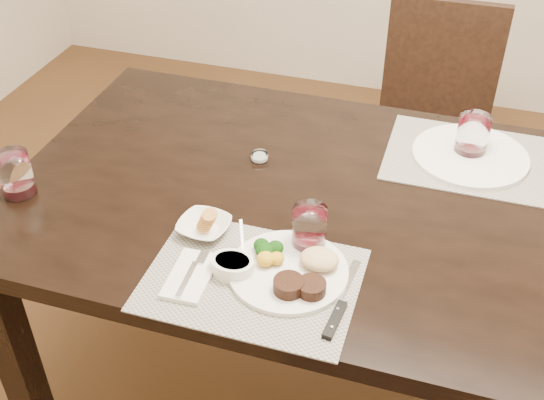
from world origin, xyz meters
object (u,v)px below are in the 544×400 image
(cracker_bowl, at_px, (204,226))
(wine_glass_near, at_px, (309,230))
(steak_knife, at_px, (338,310))
(chair_far, at_px, (432,114))
(dinner_plate, at_px, (293,270))
(far_plate, at_px, (470,156))

(cracker_bowl, height_order, wine_glass_near, wine_glass_near)
(steak_knife, height_order, cracker_bowl, cracker_bowl)
(chair_far, distance_m, dinner_plate, 1.28)
(chair_far, distance_m, cracker_bowl, 1.26)
(far_plate, bearing_deg, cracker_bowl, -138.63)
(steak_knife, bearing_deg, wine_glass_near, 127.46)
(steak_knife, xyz_separation_m, cracker_bowl, (-0.36, 0.16, 0.01))
(cracker_bowl, bearing_deg, far_plate, 41.37)
(chair_far, bearing_deg, wine_glass_near, -99.19)
(chair_far, distance_m, wine_glass_near, 1.19)
(chair_far, height_order, dinner_plate, chair_far)
(wine_glass_near, xyz_separation_m, far_plate, (0.33, 0.48, -0.04))
(dinner_plate, xyz_separation_m, cracker_bowl, (-0.24, 0.08, 0.00))
(dinner_plate, relative_size, far_plate, 0.85)
(chair_far, bearing_deg, dinner_plate, -98.78)
(cracker_bowl, bearing_deg, wine_glass_near, 5.20)
(dinner_plate, height_order, cracker_bowl, cracker_bowl)
(chair_far, relative_size, wine_glass_near, 8.28)
(dinner_plate, relative_size, steak_knife, 1.08)
(wine_glass_near, bearing_deg, cracker_bowl, -174.80)
(dinner_plate, distance_m, far_plate, 0.67)
(chair_far, bearing_deg, cracker_bowl, -110.47)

